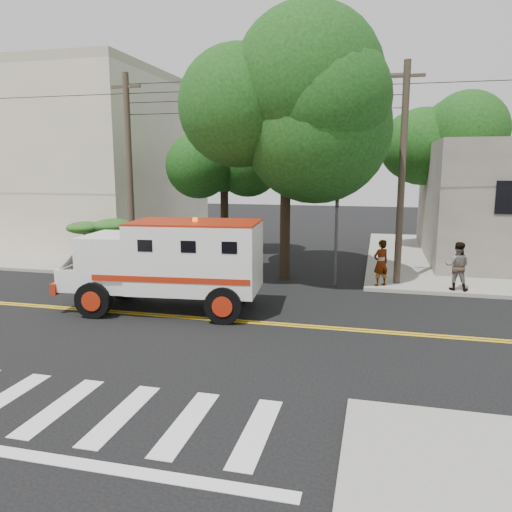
# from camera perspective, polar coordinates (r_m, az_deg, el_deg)

# --- Properties ---
(ground) EXTENTS (100.00, 100.00, 0.00)m
(ground) POSITION_cam_1_polar(r_m,az_deg,el_deg) (16.59, -6.06, -7.12)
(ground) COLOR black
(ground) RESTS_ON ground
(sidewalk_nw) EXTENTS (17.00, 17.00, 0.15)m
(sidewalk_nw) POSITION_cam_1_polar(r_m,az_deg,el_deg) (34.47, -19.71, 1.48)
(sidewalk_nw) COLOR gray
(sidewalk_nw) RESTS_ON ground
(building_left) EXTENTS (16.00, 14.00, 10.00)m
(building_left) POSITION_cam_1_polar(r_m,az_deg,el_deg) (36.49, -21.54, 9.82)
(building_left) COLOR #C0B79D
(building_left) RESTS_ON sidewalk_nw
(utility_pole_left) EXTENTS (0.28, 0.28, 9.00)m
(utility_pole_left) POSITION_cam_1_polar(r_m,az_deg,el_deg) (23.63, -14.23, 8.84)
(utility_pole_left) COLOR #382D23
(utility_pole_left) RESTS_ON ground
(utility_pole_right) EXTENTS (0.28, 0.28, 9.00)m
(utility_pole_right) POSITION_cam_1_polar(r_m,az_deg,el_deg) (21.10, 16.32, 8.63)
(utility_pole_right) COLOR #382D23
(utility_pole_right) RESTS_ON ground
(tree_main) EXTENTS (6.08, 5.70, 9.85)m
(tree_main) POSITION_cam_1_polar(r_m,az_deg,el_deg) (21.50, 4.53, 16.23)
(tree_main) COLOR black
(tree_main) RESTS_ON ground
(tree_left) EXTENTS (4.48, 4.20, 7.70)m
(tree_left) POSITION_cam_1_polar(r_m,az_deg,el_deg) (27.89, -3.19, 11.81)
(tree_left) COLOR black
(tree_left) RESTS_ON ground
(tree_right) EXTENTS (4.80, 4.50, 8.20)m
(tree_right) POSITION_cam_1_polar(r_m,az_deg,el_deg) (30.86, 20.58, 11.71)
(tree_right) COLOR black
(tree_right) RESTS_ON ground
(traffic_signal) EXTENTS (0.15, 0.18, 3.60)m
(traffic_signal) POSITION_cam_1_polar(r_m,az_deg,el_deg) (20.72, 9.15, 2.57)
(traffic_signal) COLOR #3F3F42
(traffic_signal) RESTS_ON ground
(accessibility_sign) EXTENTS (0.45, 0.10, 2.02)m
(accessibility_sign) POSITION_cam_1_polar(r_m,az_deg,el_deg) (24.32, -14.97, 1.42)
(accessibility_sign) COLOR #3F3F42
(accessibility_sign) RESTS_ON ground
(palm_planter) EXTENTS (3.52, 2.63, 2.36)m
(palm_planter) POSITION_cam_1_polar(r_m,az_deg,el_deg) (25.28, -16.97, 2.28)
(palm_planter) COLOR #1E3314
(palm_planter) RESTS_ON sidewalk_nw
(armored_truck) EXTENTS (7.05, 3.30, 3.12)m
(armored_truck) POSITION_cam_1_polar(r_m,az_deg,el_deg) (17.28, -9.72, -0.45)
(armored_truck) COLOR white
(armored_truck) RESTS_ON ground
(pedestrian_a) EXTENTS (0.82, 0.77, 1.89)m
(pedestrian_a) POSITION_cam_1_polar(r_m,az_deg,el_deg) (20.73, 14.08, -0.77)
(pedestrian_a) COLOR gray
(pedestrian_a) RESTS_ON sidewalk_ne
(pedestrian_b) EXTENTS (1.04, 0.88, 1.90)m
(pedestrian_b) POSITION_cam_1_polar(r_m,az_deg,el_deg) (20.96, 22.02, -1.07)
(pedestrian_b) COLOR gray
(pedestrian_b) RESTS_ON sidewalk_ne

